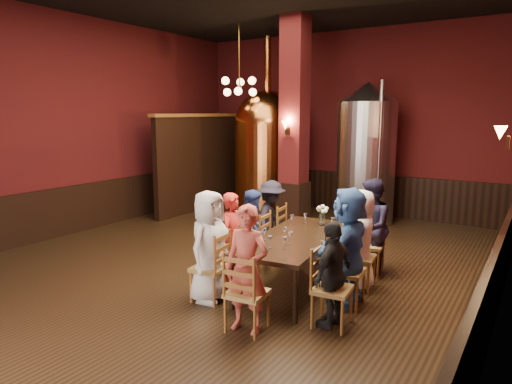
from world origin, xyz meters
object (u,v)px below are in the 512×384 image
Objects in this scene: rose_vase at (322,212)px; dining_table at (296,240)px; person_2 at (254,230)px; steel_vessel at (366,153)px; person_0 at (209,246)px; copper_kettle at (267,150)px; person_1 at (234,239)px.

dining_table is at bearing -92.57° from rose_vase.
steel_vessel is (0.36, 4.16, 0.93)m from person_2.
person_0 is 1.15× the size of person_2.
copper_kettle is (-2.23, 5.19, 0.82)m from person_0.
copper_kettle is (-2.16, 4.53, 0.89)m from person_1.
copper_kettle is at bearing -173.21° from steel_vessel.
rose_vase is at bearing -81.21° from steel_vessel.
copper_kettle is at bearing 132.32° from rose_vase.
person_1 is at bearing -93.44° from steel_vessel.
copper_kettle reaches higher than rose_vase.
person_0 is at bearing 167.33° from person_2.
steel_vessel is at bearing -1.18° from person_1.
rose_vase is at bearing -32.23° from person_1.
rose_vase is at bearing -76.98° from person_2.
copper_kettle is 2.47m from steel_vessel.
copper_kettle is at bearing 27.74° from person_1.
person_0 is at bearing -130.36° from dining_table.
dining_table is at bearing -37.74° from person_0.
copper_kettle reaches higher than person_1.
dining_table is 1.65× the size of person_0.
person_2 is at bearing -147.99° from rose_vase.
person_1 is 4.19× the size of rose_vase.
dining_table is 1.82× the size of person_1.
person_1 is at bearing 167.33° from person_2.
dining_table is 0.58× the size of copper_kettle.
person_0 reaches higher than dining_table.
person_0 is at bearing -66.74° from copper_kettle.
dining_table is 1.31m from person_0.
person_0 is 1.10× the size of person_1.
steel_vessel reaches higher than rose_vase.
person_1 is (-0.07, 0.67, -0.07)m from person_0.
person_0 is 0.35× the size of copper_kettle.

